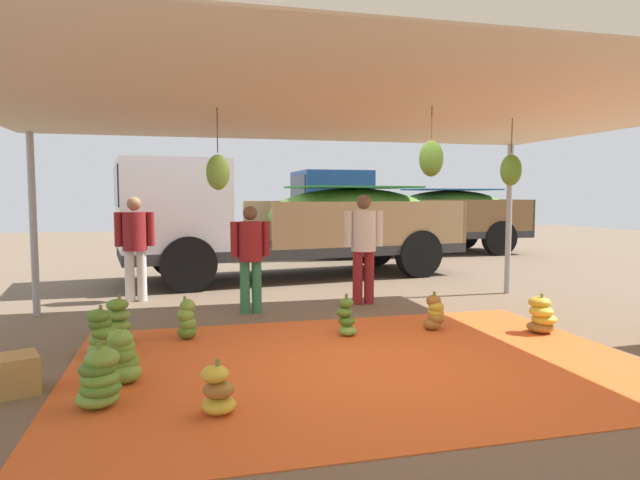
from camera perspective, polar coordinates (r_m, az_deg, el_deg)
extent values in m
plane|color=brown|center=(8.67, -2.03, -6.87)|extent=(40.00, 40.00, 0.00)
cube|color=#E05B23|center=(5.85, 4.29, -12.47)|extent=(5.80, 4.03, 0.01)
cylinder|color=#9EA0A5|center=(8.85, -27.34, 1.38)|extent=(0.10, 0.10, 2.61)
cylinder|color=#9EA0A5|center=(10.26, 18.80, 2.02)|extent=(0.10, 0.10, 2.61)
cube|color=beige|center=(5.67, 4.45, 13.89)|extent=(8.00, 7.00, 0.06)
cylinder|color=#4C422D|center=(6.89, 19.08, 10.09)|extent=(0.01, 0.01, 0.39)
ellipsoid|color=#518428|center=(6.86, 19.00, 6.79)|extent=(0.24, 0.24, 0.36)
cylinder|color=#4C422D|center=(5.83, -10.49, 11.03)|extent=(0.01, 0.01, 0.45)
ellipsoid|color=#6B9E38|center=(5.80, -10.43, 6.85)|extent=(0.24, 0.24, 0.36)
cylinder|color=#4C422D|center=(5.76, 11.39, 11.76)|extent=(0.01, 0.01, 0.32)
ellipsoid|color=#518428|center=(5.73, 11.34, 8.19)|extent=(0.24, 0.24, 0.36)
ellipsoid|color=gold|center=(4.62, -10.33, -16.30)|extent=(0.28, 0.28, 0.14)
ellipsoid|color=#996628|center=(4.58, -10.37, -14.85)|extent=(0.33, 0.33, 0.14)
ellipsoid|color=gold|center=(4.54, -10.75, -13.37)|extent=(0.27, 0.27, 0.14)
cylinder|color=olive|center=(4.52, -10.45, -12.65)|extent=(0.04, 0.04, 0.12)
ellipsoid|color=#996628|center=(7.31, 11.41, -8.43)|extent=(0.32, 0.32, 0.15)
ellipsoid|color=#996628|center=(7.31, 11.84, -7.86)|extent=(0.27, 0.27, 0.15)
ellipsoid|color=gold|center=(7.30, 11.78, -7.27)|extent=(0.29, 0.29, 0.15)
ellipsoid|color=gold|center=(7.27, 11.84, -6.73)|extent=(0.26, 0.26, 0.15)
ellipsoid|color=#996628|center=(7.28, 11.58, -6.12)|extent=(0.24, 0.24, 0.15)
cylinder|color=olive|center=(7.25, 11.64, -5.68)|extent=(0.04, 0.04, 0.12)
ellipsoid|color=#75A83D|center=(5.52, -19.29, -12.75)|extent=(0.29, 0.29, 0.18)
ellipsoid|color=#60932D|center=(5.55, -19.43, -11.80)|extent=(0.38, 0.38, 0.18)
ellipsoid|color=#60932D|center=(5.52, -19.61, -11.06)|extent=(0.28, 0.28, 0.18)
ellipsoid|color=#6B9E38|center=(5.51, -19.68, -10.23)|extent=(0.34, 0.34, 0.18)
ellipsoid|color=#75A83D|center=(5.46, -19.81, -9.49)|extent=(0.33, 0.33, 0.18)
cylinder|color=olive|center=(5.45, -19.64, -8.88)|extent=(0.04, 0.04, 0.12)
ellipsoid|color=#75A83D|center=(5.02, -21.88, -14.75)|extent=(0.44, 0.44, 0.16)
ellipsoid|color=#518428|center=(4.97, -21.58, -13.94)|extent=(0.39, 0.39, 0.16)
ellipsoid|color=#60932D|center=(4.96, -21.65, -13.04)|extent=(0.33, 0.33, 0.16)
ellipsoid|color=#477523|center=(4.94, -21.88, -12.11)|extent=(0.41, 0.41, 0.16)
ellipsoid|color=#6B9E38|center=(4.91, -21.46, -11.24)|extent=(0.32, 0.32, 0.16)
cylinder|color=olive|center=(4.90, -21.78, -10.55)|extent=(0.04, 0.04, 0.12)
ellipsoid|color=#996628|center=(7.56, 21.66, -8.28)|extent=(0.47, 0.47, 0.14)
ellipsoid|color=gold|center=(7.53, 22.02, -7.53)|extent=(0.34, 0.34, 0.14)
ellipsoid|color=gold|center=(7.49, 21.74, -6.81)|extent=(0.30, 0.30, 0.14)
ellipsoid|color=gold|center=(7.51, 21.61, -5.98)|extent=(0.33, 0.33, 0.14)
cylinder|color=olive|center=(7.49, 21.81, -5.55)|extent=(0.04, 0.04, 0.12)
ellipsoid|color=#518428|center=(6.92, -13.48, -9.13)|extent=(0.31, 0.31, 0.17)
ellipsoid|color=#6B9E38|center=(6.89, -13.44, -8.31)|extent=(0.29, 0.29, 0.17)
ellipsoid|color=#75A83D|center=(6.85, -13.64, -7.50)|extent=(0.24, 0.24, 0.17)
ellipsoid|color=#75A83D|center=(6.86, -13.44, -6.61)|extent=(0.22, 0.22, 0.17)
cylinder|color=olive|center=(6.84, -13.70, -6.14)|extent=(0.04, 0.04, 0.12)
ellipsoid|color=#75A83D|center=(6.48, -21.50, -10.37)|extent=(0.33, 0.33, 0.15)
ellipsoid|color=#6B9E38|center=(6.51, -21.42, -9.50)|extent=(0.32, 0.32, 0.15)
ellipsoid|color=#60932D|center=(6.45, -21.27, -8.83)|extent=(0.36, 0.36, 0.15)
ellipsoid|color=#477523|center=(6.47, -21.63, -7.99)|extent=(0.35, 0.35, 0.15)
ellipsoid|color=#518428|center=(6.44, -21.79, -7.25)|extent=(0.32, 0.32, 0.15)
cylinder|color=olive|center=(6.42, -21.57, -6.74)|extent=(0.04, 0.04, 0.12)
ellipsoid|color=#75A83D|center=(6.89, 2.83, -9.27)|extent=(0.31, 0.31, 0.12)
ellipsoid|color=#477523|center=(6.90, 2.75, -8.30)|extent=(0.27, 0.27, 0.12)
ellipsoid|color=#518428|center=(6.87, 2.50, -7.40)|extent=(0.25, 0.25, 0.12)
ellipsoid|color=#518428|center=(6.86, 2.72, -6.47)|extent=(0.22, 0.22, 0.12)
cylinder|color=olive|center=(6.82, 2.73, -6.02)|extent=(0.04, 0.04, 0.12)
ellipsoid|color=#518428|center=(6.99, -19.86, -9.28)|extent=(0.44, 0.44, 0.14)
ellipsoid|color=#6B9E38|center=(6.97, -19.99, -8.29)|extent=(0.35, 0.35, 0.14)
ellipsoid|color=#6B9E38|center=(6.97, -19.94, -7.25)|extent=(0.34, 0.34, 0.14)
ellipsoid|color=#60932D|center=(6.95, -20.08, -6.26)|extent=(0.29, 0.29, 0.14)
cylinder|color=olive|center=(6.92, -19.88, -5.80)|extent=(0.04, 0.04, 0.12)
cube|color=#2D2D2D|center=(11.74, -2.52, -0.90)|extent=(7.28, 3.18, 0.20)
cube|color=silver|center=(11.09, -14.98, 3.55)|extent=(2.24, 2.30, 1.70)
cube|color=#232D38|center=(11.01, -20.19, 5.18)|extent=(0.27, 1.77, 0.75)
cube|color=#99754C|center=(11.25, 5.75, 1.65)|extent=(4.33, 0.69, 0.90)
cube|color=#99754C|center=(13.19, 1.39, 2.10)|extent=(4.33, 0.69, 0.90)
cube|color=#99754C|center=(13.27, 11.77, 2.02)|extent=(0.39, 2.21, 0.90)
ellipsoid|color=#518428|center=(12.20, 3.40, 2.56)|extent=(4.06, 2.39, 1.18)
cube|color=#237533|center=(12.20, 3.41, 5.43)|extent=(2.83, 2.04, 0.04)
cylinder|color=black|center=(10.18, -13.35, -2.43)|extent=(1.03, 0.42, 1.00)
cylinder|color=black|center=(12.18, -14.82, -1.32)|extent=(1.03, 0.42, 1.00)
cylinder|color=black|center=(11.88, 10.10, -1.38)|extent=(1.03, 0.42, 1.00)
cylinder|color=black|center=(13.63, 5.55, -0.58)|extent=(1.03, 0.42, 1.00)
cube|color=#2D2D2D|center=(16.59, 9.25, 0.65)|extent=(6.80, 2.35, 0.20)
cube|color=#1E4C93|center=(15.72, 1.12, 3.96)|extent=(1.92, 2.12, 1.70)
cube|color=#232D38|center=(15.49, -2.32, 5.21)|extent=(0.04, 1.83, 0.75)
cube|color=brown|center=(16.16, 15.05, 2.40)|extent=(4.20, 0.12, 0.90)
cube|color=brown|center=(18.11, 11.59, 2.68)|extent=(4.20, 0.12, 0.90)
cube|color=brown|center=(18.18, 18.99, 2.53)|extent=(0.10, 2.29, 0.90)
ellipsoid|color=#477523|center=(17.12, 13.23, 3.02)|extent=(3.72, 1.95, 1.18)
cube|color=#19569E|center=(17.12, 13.27, 5.05)|extent=(2.54, 1.76, 0.04)
cylinder|color=black|center=(14.81, 2.71, -0.15)|extent=(1.00, 0.29, 1.00)
cylinder|color=black|center=(16.81, 0.59, 0.42)|extent=(1.00, 0.29, 1.00)
cylinder|color=black|center=(16.77, 17.93, 0.19)|extent=(1.00, 0.29, 1.00)
cylinder|color=black|center=(18.56, 14.46, 0.67)|extent=(1.00, 0.29, 1.00)
cylinder|color=maroon|center=(8.83, 3.88, -3.88)|extent=(0.16, 0.16, 0.85)
cylinder|color=maroon|center=(8.89, 5.05, -3.83)|extent=(0.16, 0.16, 0.85)
cylinder|color=silver|center=(8.78, 4.50, 0.94)|extent=(0.39, 0.39, 0.64)
cylinder|color=silver|center=(8.70, 2.90, 1.14)|extent=(0.12, 0.12, 0.56)
cylinder|color=silver|center=(8.86, 6.07, 1.19)|extent=(0.12, 0.12, 0.56)
sphere|color=brown|center=(8.76, 4.52, 3.91)|extent=(0.23, 0.23, 0.23)
cylinder|color=silver|center=(9.55, -18.93, -3.52)|extent=(0.16, 0.16, 0.83)
cylinder|color=silver|center=(9.53, -17.81, -3.51)|extent=(0.16, 0.16, 0.83)
cylinder|color=maroon|center=(9.47, -18.48, 0.85)|extent=(0.38, 0.38, 0.62)
cylinder|color=maroon|center=(9.49, -20.00, 1.02)|extent=(0.12, 0.12, 0.55)
cylinder|color=maroon|center=(9.45, -16.97, 1.09)|extent=(0.12, 0.12, 0.55)
sphere|color=#936B4C|center=(9.45, -18.55, 3.55)|extent=(0.23, 0.23, 0.23)
cylinder|color=#337A4C|center=(8.22, -7.71, -4.82)|extent=(0.14, 0.14, 0.77)
cylinder|color=#337A4C|center=(8.24, -6.52, -4.78)|extent=(0.14, 0.14, 0.77)
cylinder|color=maroon|center=(8.15, -7.16, -0.14)|extent=(0.35, 0.35, 0.58)
cylinder|color=maroon|center=(8.12, -8.79, 0.06)|extent=(0.11, 0.11, 0.51)
cylinder|color=maroon|center=(8.18, -5.55, 0.12)|extent=(0.11, 0.11, 0.51)
sphere|color=brown|center=(8.13, -7.19, 2.76)|extent=(0.21, 0.21, 0.21)
cube|color=#B78947|center=(5.63, -29.38, -12.01)|extent=(0.58, 0.52, 0.34)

